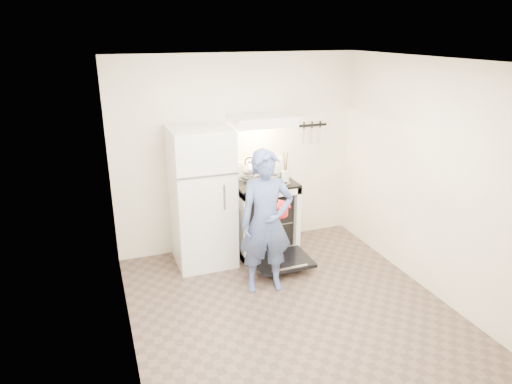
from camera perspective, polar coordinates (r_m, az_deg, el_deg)
floor at (r=4.87m, az=4.78°, el=-14.89°), size 3.60×3.60×0.00m
back_wall at (r=5.89m, az=-2.24°, el=4.82°), size 3.20×0.02×2.50m
refrigerator at (r=5.54m, az=-6.77°, el=-0.63°), size 0.70×0.70×1.70m
stove_body at (r=5.92m, az=0.96°, el=-3.15°), size 0.76×0.65×0.92m
cooktop at (r=5.76m, az=0.98°, el=1.21°), size 0.76×0.65×0.03m
backsplash at (r=5.98m, az=0.00°, el=3.07°), size 0.76×0.07×0.20m
oven_door at (r=5.57m, az=3.17°, el=-8.56°), size 0.70×0.54×0.04m
oven_rack at (r=5.93m, az=0.96°, el=-3.33°), size 0.60×0.52×0.01m
range_hood at (r=5.63m, az=0.75°, el=8.94°), size 0.76×0.50×0.12m
knife_strip at (r=6.20m, az=7.13°, el=8.29°), size 0.40×0.02×0.03m
pizza_stone at (r=5.89m, az=1.97°, el=-3.38°), size 0.36×0.36×0.02m
tea_kettle at (r=5.75m, az=-0.82°, el=2.94°), size 0.25×0.20×0.30m
utensil_jar at (r=5.66m, az=3.69°, el=2.03°), size 0.09×0.09×0.13m
person at (r=4.92m, az=1.27°, el=-3.80°), size 0.64×0.47×1.60m
dutch_oven at (r=5.24m, az=2.59°, el=-2.22°), size 0.34×0.27×0.22m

